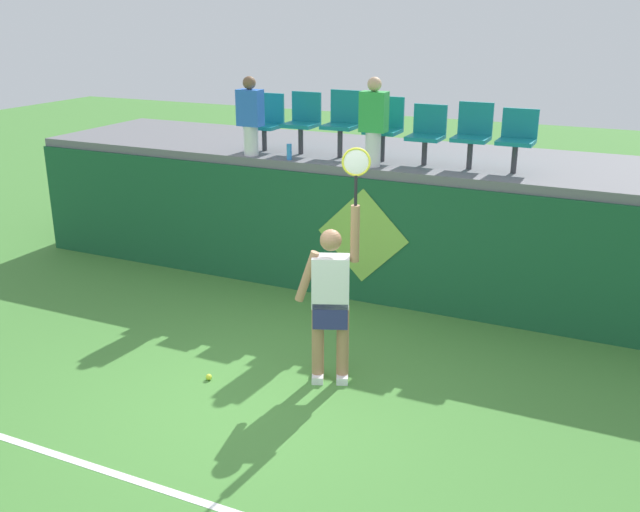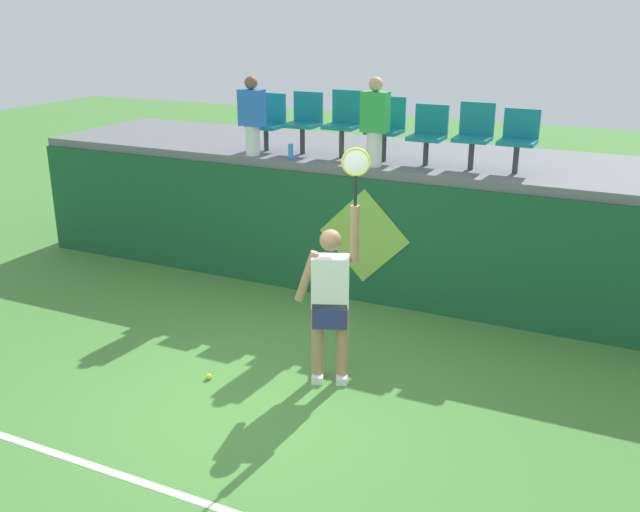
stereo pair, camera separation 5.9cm
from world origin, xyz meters
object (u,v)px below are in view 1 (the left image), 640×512
Objects in this scene: stadium_chair_4 at (427,132)px; spectator_0 at (374,121)px; stadium_chair_3 at (385,125)px; spectator_1 at (250,115)px; stadium_chair_5 at (473,132)px; stadium_chair_0 at (267,120)px; stadium_chair_6 at (517,137)px; tennis_ball at (209,377)px; stadium_chair_2 at (342,120)px; tennis_player at (331,298)px; water_bottle at (289,152)px; stadium_chair_1 at (303,119)px.

stadium_chair_4 is 0.67× the size of spectator_0.
spectator_1 reaches higher than stadium_chair_3.
stadium_chair_4 is 0.93× the size of stadium_chair_5.
stadium_chair_0 is 1.79m from stadium_chair_3.
stadium_chair_5 is at bearing 19.81° from spectator_0.
stadium_chair_5 is at bearing 179.38° from stadium_chair_6.
tennis_ball is 0.08× the size of stadium_chair_3.
stadium_chair_4 is 0.71× the size of spectator_1.
stadium_chair_5 is at bearing 61.10° from tennis_ball.
stadium_chair_3 is at bearing -0.27° from stadium_chair_2.
tennis_player is 3.22× the size of stadium_chair_6.
stadium_chair_2 is at bearing 179.73° from stadium_chair_3.
tennis_ball is at bearing -110.63° from stadium_chair_4.
tennis_player is 2.99× the size of stadium_chair_3.
stadium_chair_6 is (2.90, 0.50, 0.33)m from water_bottle.
tennis_ball is 4.22m from stadium_chair_4.
stadium_chair_4 reaches higher than tennis_ball.
water_bottle is 1.85m from stadium_chair_4.
stadium_chair_0 is at bearing -179.98° from stadium_chair_2.
stadium_chair_1 is (-1.70, 2.82, 1.34)m from tennis_player.
stadium_chair_0 is 0.89× the size of stadium_chair_2.
stadium_chair_0 is at bearing 90.00° from spectator_1.
spectator_1 is at bearing -165.88° from stadium_chair_3.
tennis_ball is at bearing -154.74° from tennis_player.
tennis_player is at bearing 25.26° from tennis_ball.
stadium_chair_4 is at bearing 10.69° from spectator_1.
spectator_0 reaches higher than water_bottle.
stadium_chair_2 is 1.07× the size of stadium_chair_3.
tennis_player is at bearing -80.21° from stadium_chair_3.
stadium_chair_5 is (1.79, -0.00, -0.04)m from stadium_chair_2.
spectator_1 reaches higher than water_bottle.
spectator_0 is (-0.00, -0.42, 0.12)m from stadium_chair_3.
stadium_chair_0 is 3.53m from stadium_chair_6.
stadium_chair_2 is (1.18, 0.00, 0.07)m from stadium_chair_0.
spectator_0 is at bearing -160.19° from stadium_chair_5.
stadium_chair_0 is 2.38m from stadium_chair_4.
spectator_1 is (-3.53, -0.45, 0.11)m from stadium_chair_6.
stadium_chair_3 is at bearing 0.01° from stadium_chair_1.
stadium_chair_4 is (0.58, -0.00, -0.05)m from stadium_chair_3.
tennis_ball is 0.09× the size of stadium_chair_4.
stadium_chair_4 is (1.20, -0.01, -0.08)m from stadium_chair_2.
water_bottle is 0.77m from spectator_1.
stadium_chair_5 is at bearing 0.02° from stadium_chair_1.
tennis_player is 3.03× the size of stadium_chair_5.
tennis_player is 2.32× the size of spectator_1.
stadium_chair_6 is at bearing 7.20° from spectator_1.
tennis_player is 3.19m from stadium_chair_5.
tennis_player is 3.01m from water_bottle.
stadium_chair_1 reaches higher than tennis_player.
stadium_chair_3 is at bearing 99.79° from tennis_player.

